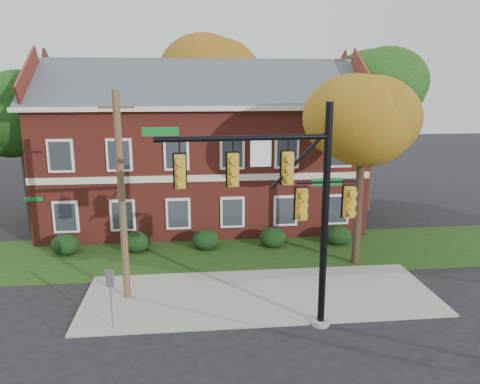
{
  "coord_description": "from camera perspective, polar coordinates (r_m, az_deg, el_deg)",
  "views": [
    {
      "loc": [
        -2.64,
        -16.22,
        8.35
      ],
      "look_at": [
        -0.61,
        3.0,
        3.86
      ],
      "focal_mm": 35.0,
      "sensor_mm": 36.0,
      "label": 1
    }
  ],
  "objects": [
    {
      "name": "utility_pole",
      "position": [
        18.25,
        -14.22,
        -0.69
      ],
      "size": [
        1.27,
        0.28,
        8.15
      ],
      "rotation": [
        0.0,
        0.0,
        0.02
      ],
      "color": "brown",
      "rests_on": "ground"
    },
    {
      "name": "sidewalk",
      "position": [
        19.3,
        2.49,
        -12.44
      ],
      "size": [
        14.0,
        5.0,
        0.08
      ],
      "primitive_type": "cube",
      "color": "gray",
      "rests_on": "ground"
    },
    {
      "name": "grass_strip",
      "position": [
        23.88,
        0.72,
        -7.35
      ],
      "size": [
        30.0,
        6.0,
        0.04
      ],
      "primitive_type": "cube",
      "color": "#193811",
      "rests_on": "ground"
    },
    {
      "name": "tree_far_rear",
      "position": [
        36.07,
        -2.96,
        13.83
      ],
      "size": [
        6.84,
        6.46,
        11.52
      ],
      "color": "black",
      "rests_on": "ground"
    },
    {
      "name": "ground",
      "position": [
        18.43,
        2.96,
        -13.88
      ],
      "size": [
        120.0,
        120.0,
        0.0
      ],
      "primitive_type": "plane",
      "color": "black",
      "rests_on": "ground"
    },
    {
      "name": "hedge_far_left",
      "position": [
        25.04,
        -20.52,
        -6.0
      ],
      "size": [
        1.4,
        1.26,
        1.05
      ],
      "primitive_type": "ellipsoid",
      "color": "black",
      "rests_on": "ground"
    },
    {
      "name": "apartment_building",
      "position": [
        28.38,
        -4.71,
        6.22
      ],
      "size": [
        18.8,
        8.8,
        9.74
      ],
      "color": "maroon",
      "rests_on": "ground"
    },
    {
      "name": "tree_near_right",
      "position": [
        21.64,
        15.47,
        8.15
      ],
      "size": [
        4.5,
        4.25,
        8.58
      ],
      "color": "black",
      "rests_on": "ground"
    },
    {
      "name": "hedge_right",
      "position": [
        24.57,
        4.02,
        -5.54
      ],
      "size": [
        1.4,
        1.26,
        1.05
      ],
      "primitive_type": "ellipsoid",
      "color": "black",
      "rests_on": "ground"
    },
    {
      "name": "tree_right_rear",
      "position": [
        31.4,
        16.74,
        12.11
      ],
      "size": [
        6.3,
        5.95,
        10.62
      ],
      "color": "black",
      "rests_on": "ground"
    },
    {
      "name": "hedge_center",
      "position": [
        24.23,
        -4.2,
        -5.81
      ],
      "size": [
        1.4,
        1.26,
        1.05
      ],
      "primitive_type": "ellipsoid",
      "color": "black",
      "rests_on": "ground"
    },
    {
      "name": "hedge_left",
      "position": [
        24.39,
        -12.49,
        -5.97
      ],
      "size": [
        1.4,
        1.26,
        1.05
      ],
      "primitive_type": "ellipsoid",
      "color": "black",
      "rests_on": "ground"
    },
    {
      "name": "hedge_far_right",
      "position": [
        25.4,
        11.85,
        -5.17
      ],
      "size": [
        1.4,
        1.26,
        1.05
      ],
      "primitive_type": "ellipsoid",
      "color": "black",
      "rests_on": "ground"
    },
    {
      "name": "tree_left_rear",
      "position": [
        28.59,
        -24.84,
        8.53
      ],
      "size": [
        5.4,
        5.1,
        8.88
      ],
      "color": "black",
      "rests_on": "ground"
    },
    {
      "name": "traffic_signal",
      "position": [
        15.35,
        5.52,
        -0.2
      ],
      "size": [
        6.99,
        0.8,
        7.8
      ],
      "rotation": [
        0.0,
        0.0,
        0.06
      ],
      "color": "gray",
      "rests_on": "ground"
    },
    {
      "name": "sign_post",
      "position": [
        16.93,
        -15.51,
        -11.37
      ],
      "size": [
        0.31,
        0.16,
        2.18
      ],
      "rotation": [
        0.0,
        0.0,
        -0.4
      ],
      "color": "slate",
      "rests_on": "ground"
    }
  ]
}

